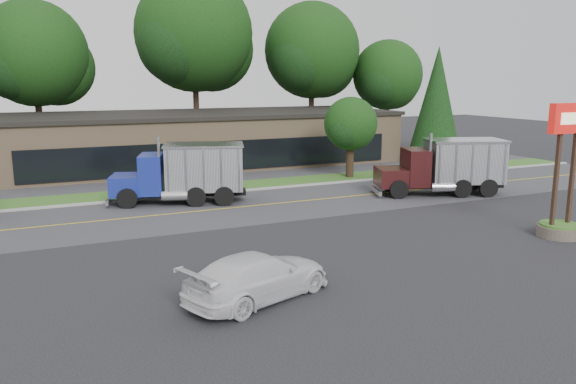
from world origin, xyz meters
The scene contains 17 objects.
ground centered at (0.00, 0.00, 0.00)m, with size 140.00×140.00×0.00m, color #303034.
road centered at (0.00, 9.00, 0.00)m, with size 60.00×8.00×0.02m, color #4B4B50.
center_line centered at (0.00, 9.00, 0.00)m, with size 60.00×0.12×0.01m, color gold.
curb centered at (0.00, 13.20, 0.00)m, with size 60.00×0.30×0.12m, color #9E9E99.
grass_verge centered at (0.00, 15.00, 0.00)m, with size 60.00×3.40×0.03m, color #296021.
far_parking centered at (0.00, 20.00, 0.00)m, with size 60.00×7.00×0.02m, color #4B4B50.
strip_mall centered at (2.00, 26.00, 2.00)m, with size 32.00×12.00×4.00m, color #9F8262.
bilo_sign centered at (10.50, -2.50, 2.02)m, with size 2.20×1.90×5.95m.
tree_far_b centered at (-9.85, 34.11, 8.70)m, with size 9.55×8.99×13.63m.
tree_far_c centered at (4.18, 34.14, 10.77)m, with size 11.83×11.13×16.87m.
tree_far_d centered at (16.16, 33.12, 9.40)m, with size 10.32×9.71×14.72m.
tree_far_e centered at (24.12, 31.09, 7.08)m, with size 7.78×7.32×11.10m.
evergreen_right centered at (20.00, 18.00, 5.30)m, with size 4.25×4.25×9.65m.
tree_verge centered at (10.06, 15.05, 3.66)m, with size 4.04×3.80×5.76m.
dump_truck_blue centered at (-2.92, 11.44, 1.80)m, with size 7.81×4.65×3.36m.
dump_truck_maroon centered at (12.21, 7.19, 1.80)m, with size 8.03×4.96×3.36m.
rally_car centered at (-4.50, -3.68, 0.76)m, with size 2.12×5.21×1.51m, color silver.
Camera 1 is at (-10.74, -19.60, 6.92)m, focal length 35.00 mm.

